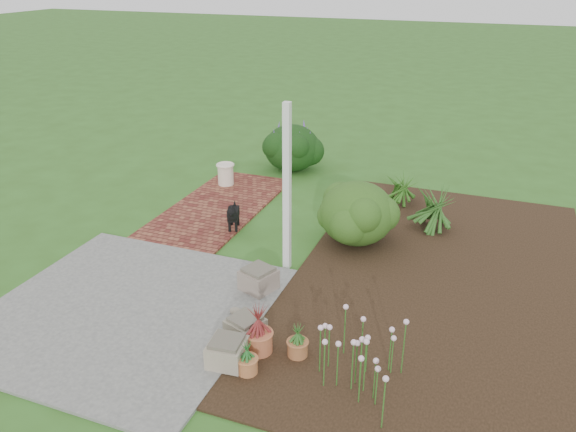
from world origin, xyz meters
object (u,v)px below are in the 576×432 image
(evergreen_shrub, at_px, (357,212))
(black_dog, at_px, (233,214))
(cream_ceramic_urn, at_px, (226,174))
(stone_trough_near, at_px, (245,329))

(evergreen_shrub, bearing_deg, black_dog, -169.94)
(cream_ceramic_urn, bearing_deg, evergreen_shrub, -25.73)
(black_dog, bearing_deg, stone_trough_near, -80.02)
(cream_ceramic_urn, bearing_deg, black_dog, -59.85)
(stone_trough_near, distance_m, black_dog, 3.06)
(evergreen_shrub, bearing_deg, stone_trough_near, -100.57)
(stone_trough_near, relative_size, black_dog, 0.72)
(black_dog, distance_m, cream_ceramic_urn, 2.16)
(black_dog, bearing_deg, evergreen_shrub, -8.70)
(cream_ceramic_urn, bearing_deg, stone_trough_near, -60.67)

